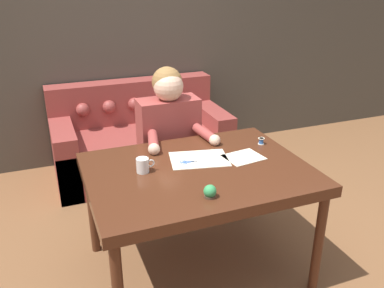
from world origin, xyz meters
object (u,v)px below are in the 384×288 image
at_px(pin_cushion, 210,192).
at_px(couch, 140,141).
at_px(mug, 143,165).
at_px(dining_table, 198,179).
at_px(person, 169,143).
at_px(thread_spool, 261,141).
at_px(scissors, 190,162).

bearing_deg(pin_cushion, couch, 87.05).
height_order(couch, pin_cushion, couch).
bearing_deg(mug, pin_cushion, -58.67).
bearing_deg(mug, couch, 77.03).
distance_m(couch, mug, 1.67).
relative_size(dining_table, mug, 11.96).
xyz_separation_m(dining_table, person, (0.04, 0.68, -0.04)).
height_order(couch, mug, couch).
bearing_deg(mug, thread_spool, 7.76).
height_order(couch, scissors, couch).
bearing_deg(couch, dining_table, -91.06).
xyz_separation_m(couch, pin_cushion, (-0.10, -1.97, 0.48)).
xyz_separation_m(mug, thread_spool, (0.88, 0.12, -0.02)).
distance_m(dining_table, scissors, 0.12).
height_order(dining_table, pin_cushion, pin_cushion).
bearing_deg(dining_table, couch, 88.94).
distance_m(couch, person, 1.00).
height_order(couch, thread_spool, couch).
bearing_deg(mug, dining_table, -13.03).
relative_size(person, pin_cushion, 17.37).
xyz_separation_m(person, mug, (-0.36, -0.61, 0.15)).
bearing_deg(couch, pin_cushion, -92.95).
xyz_separation_m(scissors, pin_cushion, (-0.06, -0.44, 0.03)).
distance_m(person, scissors, 0.60).
height_order(mug, pin_cushion, mug).
distance_m(mug, thread_spool, 0.89).
xyz_separation_m(couch, scissors, (-0.04, -1.53, 0.45)).
height_order(person, thread_spool, person).
bearing_deg(couch, mug, -102.97).
relative_size(couch, scissors, 7.88).
relative_size(dining_table, person, 1.09).
bearing_deg(person, scissors, -95.09).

